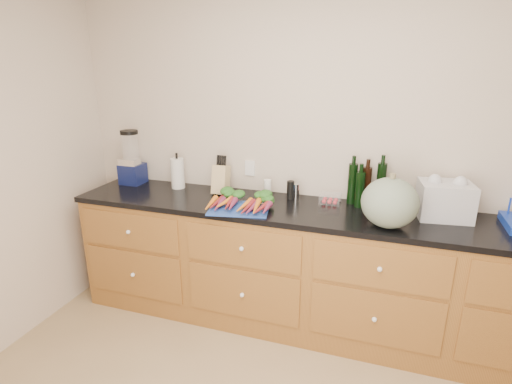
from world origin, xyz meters
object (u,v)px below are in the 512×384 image
(carrots, at_px, (241,202))
(knife_block, at_px, (221,179))
(squash, at_px, (390,203))
(paper_towel, at_px, (178,173))
(cutting_board, at_px, (239,209))
(tomato_box, at_px, (330,199))
(blender_appliance, at_px, (131,161))

(carrots, relative_size, knife_block, 2.04)
(carrots, relative_size, squash, 1.30)
(squash, relative_size, paper_towel, 1.42)
(cutting_board, xyz_separation_m, squash, (0.99, 0.00, 0.15))
(cutting_board, distance_m, tomato_box, 0.67)
(cutting_board, height_order, squash, squash)
(squash, xyz_separation_m, blender_appliance, (-2.08, 0.31, 0.04))
(blender_appliance, bearing_deg, paper_towel, 0.33)
(paper_towel, xyz_separation_m, tomato_box, (1.24, 0.01, -0.09))
(blender_appliance, bearing_deg, tomato_box, 0.43)
(squash, relative_size, blender_appliance, 0.77)
(cutting_board, distance_m, blender_appliance, 1.15)
(cutting_board, relative_size, knife_block, 1.85)
(carrots, distance_m, blender_appliance, 1.13)
(squash, bearing_deg, tomato_box, 141.33)
(carrots, xyz_separation_m, squash, (0.99, -0.04, 0.12))
(cutting_board, bearing_deg, squash, 0.27)
(carrots, bearing_deg, paper_towel, 157.13)
(carrots, distance_m, paper_towel, 0.72)
(knife_block, bearing_deg, carrots, -44.04)
(squash, xyz_separation_m, knife_block, (-1.26, 0.30, -0.05))
(squash, height_order, paper_towel, squash)
(tomato_box, bearing_deg, squash, -38.67)
(paper_towel, bearing_deg, tomato_box, 0.46)
(squash, relative_size, knife_block, 1.57)
(blender_appliance, xyz_separation_m, knife_block, (0.82, -0.02, -0.09))
(paper_towel, bearing_deg, squash, -10.84)
(cutting_board, bearing_deg, carrots, 90.00)
(carrots, bearing_deg, cutting_board, -90.00)
(blender_appliance, distance_m, paper_towel, 0.44)
(carrots, distance_m, tomato_box, 0.65)
(knife_block, bearing_deg, tomato_box, 2.02)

